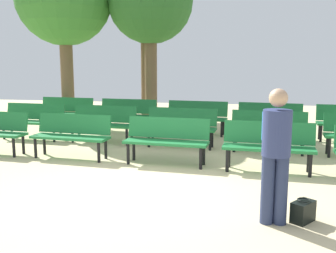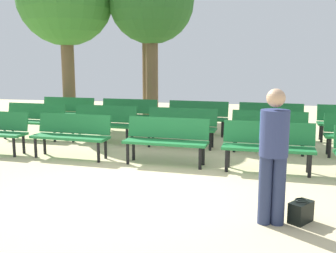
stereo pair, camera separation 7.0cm
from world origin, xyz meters
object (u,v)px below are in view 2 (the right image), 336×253
Objects in this scene: bench_r2_c1 at (128,113)px; visitor_with_backpack at (273,148)px; bench_r0_c1 at (72,133)px; bench_r2_c3 at (270,118)px; bench_r1_c1 at (104,121)px; bench_r0_c3 at (268,143)px; bench_r1_c2 at (181,125)px; handbag at (301,212)px; bench_r1_c0 at (34,119)px; bench_r2_c2 at (197,115)px; bench_r0_c2 at (166,138)px; bench_r2_c0 at (67,111)px; tree_1 at (148,11)px; tree_0 at (151,2)px; bench_r1_c3 at (269,129)px.

visitor_with_backpack is at bearing -55.15° from bench_r2_c1.
bench_r0_c1 is 4.63m from visitor_with_backpack.
bench_r0_c1 is 4.98m from bench_r2_c3.
bench_r0_c3 is at bearing -20.52° from bench_r1_c1.
bench_r0_c3 and bench_r2_c1 have the same top height.
bench_r1_c2 is at bearing 1.53° from bench_r1_c1.
bench_r1_c1 is at bearing 134.38° from handbag.
bench_r0_c1 is 2.41m from bench_r1_c0.
bench_r1_c2 is 1.59m from bench_r2_c2.
bench_r0_c2 is 3.27m from handbag.
bench_r0_c1 and bench_r2_c0 have the same top height.
bench_r2_c2 is 0.34× the size of tree_1.
bench_r1_c2 is at bearing -65.48° from tree_0.
bench_r1_c3 is at bearing 22.85° from bench_r0_c1.
bench_r0_c3 is at bearing -29.03° from bench_r2_c0.
bench_r2_c1 is (-3.69, 1.90, 0.00)m from bench_r1_c3.
bench_r1_c1 is 1.01× the size of bench_r2_c1.
bench_r2_c0 is 4.48× the size of handbag.
tree_1 reaches higher than bench_r1_c3.
bench_r2_c2 is at bearing 120.06° from bench_r0_c3.
bench_r2_c2 is (2.21, 2.99, 0.00)m from bench_r0_c1.
bench_r2_c1 is at bearing 40.70° from bench_r1_c0.
tree_1 reaches higher than handbag.
bench_r2_c2 is at bearing -57.08° from tree_1.
bench_r2_c3 is (0.13, 1.61, 0.00)m from bench_r1_c3.
tree_1 is at bearing 106.79° from tree_0.
handbag is at bearing -58.26° from bench_r1_c2.
bench_r0_c1 is at bearing -90.91° from tree_1.
bench_r2_c0 is 8.22m from handbag.
bench_r0_c1 is at bearing -98.17° from tree_0.
visitor_with_backpack is (3.66, -4.19, 0.43)m from bench_r1_c1.
bench_r0_c2 is at bearing -140.03° from bench_r1_c3.
handbag is at bearing -84.21° from bench_r2_c3.
bench_r0_c2 is at bearing -89.34° from bench_r2_c2.
bench_r1_c1 and bench_r1_c3 have the same top height.
bench_r2_c0 is 0.34× the size of tree_1.
bench_r0_c1 is 5.47m from tree_0.
bench_r1_c1 is at bearing -91.55° from bench_r2_c1.
bench_r0_c3 is 0.33× the size of tree_0.
bench_r1_c0 and bench_r1_c1 have the same top height.
bench_r1_c0 reaches higher than handbag.
bench_r2_c1 and bench_r2_c2 have the same top height.
bench_r1_c2 is at bearing -139.69° from bench_r2_c3.
bench_r0_c1 is 1.99m from bench_r0_c2.
tree_1 is at bearing 96.04° from bench_r1_c1.
bench_r2_c2 is at bearing -1.13° from bench_r2_c1.
bench_r1_c0 is (-5.61, 1.95, 0.00)m from bench_r0_c3.
bench_r2_c1 is at bearing 0.00° from bench_r2_c0.
bench_r1_c3 is 1.00× the size of bench_r2_c0.
bench_r0_c1 and bench_r0_c2 have the same top height.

